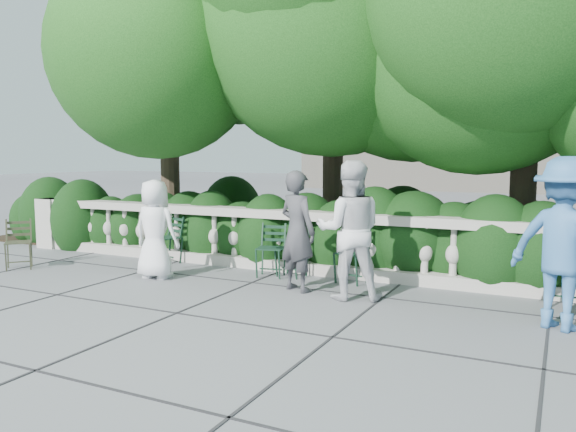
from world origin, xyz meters
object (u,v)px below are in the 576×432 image
at_px(chair_d, 268,279).
at_px(person_businessman, 155,229).
at_px(person_woman_grey, 297,231).
at_px(chair_f, 566,309).
at_px(person_casual_man, 350,230).
at_px(chair_a, 161,264).
at_px(person_older_blue, 564,244).
at_px(chair_b, 287,278).
at_px(chair_c, 346,285).
at_px(chair_weathered, 19,271).

xyz_separation_m(chair_d, person_businessman, (-1.56, -0.72, 0.76)).
bearing_deg(chair_d, person_woman_grey, -46.53).
relative_size(chair_f, person_casual_man, 0.46).
height_order(chair_a, chair_f, same).
bearing_deg(person_casual_man, person_older_blue, 154.56).
height_order(chair_b, chair_d, same).
bearing_deg(chair_a, chair_b, 17.93).
bearing_deg(person_businessman, chair_a, -56.50).
xyz_separation_m(person_businessman, person_woman_grey, (2.29, 0.24, 0.08)).
bearing_deg(person_businessman, chair_f, -173.88).
xyz_separation_m(chair_d, person_casual_man, (1.51, -0.56, 0.91)).
relative_size(chair_c, chair_d, 1.00).
distance_m(person_casual_man, person_older_blue, 2.52).
bearing_deg(chair_weathered, chair_a, -7.12).
relative_size(chair_c, chair_f, 1.00).
distance_m(chair_d, person_businessman, 1.88).
bearing_deg(person_older_blue, chair_a, 14.92).
bearing_deg(chair_weathered, chair_b, -28.42).
height_order(chair_a, person_woman_grey, person_woman_grey).
bearing_deg(chair_d, chair_c, -5.85).
xyz_separation_m(chair_c, person_businessman, (-2.78, -0.87, 0.76)).
xyz_separation_m(person_businessman, person_casual_man, (3.08, 0.16, 0.15)).
distance_m(chair_a, person_older_blue, 6.38).
bearing_deg(person_woman_grey, chair_weathered, 31.17).
bearing_deg(person_businessman, person_older_blue, 177.16).
distance_m(chair_b, chair_c, 0.98).
bearing_deg(chair_b, chair_c, 7.25).
height_order(chair_f, person_casual_man, person_casual_man).
bearing_deg(chair_a, chair_d, 13.86).
bearing_deg(chair_c, person_casual_man, -57.86).
xyz_separation_m(chair_d, person_older_blue, (4.03, -0.76, 0.94)).
distance_m(chair_d, chair_weathered, 4.15).
bearing_deg(person_casual_man, person_businessman, -18.01).
relative_size(chair_b, person_casual_man, 0.46).
distance_m(chair_weathered, person_woman_grey, 4.81).
xyz_separation_m(chair_c, chair_f, (2.87, -0.02, 0.00)).
bearing_deg(chair_b, person_older_blue, -5.87).
height_order(chair_weathered, person_woman_grey, person_woman_grey).
distance_m(chair_c, person_woman_grey, 1.16).
bearing_deg(chair_d, chair_f, -10.98).
bearing_deg(chair_b, chair_weathered, -153.30).
relative_size(chair_a, chair_f, 1.00).
bearing_deg(chair_weathered, person_businessman, -34.15).
xyz_separation_m(chair_a, person_casual_man, (3.73, -0.74, 0.91)).
distance_m(chair_b, chair_weathered, 4.42).
xyz_separation_m(chair_d, chair_weathered, (-3.94, -1.28, 0.00)).
xyz_separation_m(chair_b, person_casual_man, (1.28, -0.72, 0.91)).
bearing_deg(chair_f, chair_b, 178.19).
distance_m(person_woman_grey, person_casual_man, 0.80).
bearing_deg(chair_a, chair_weathered, -121.22).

